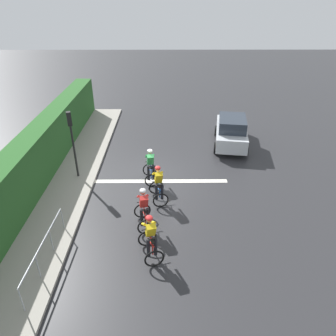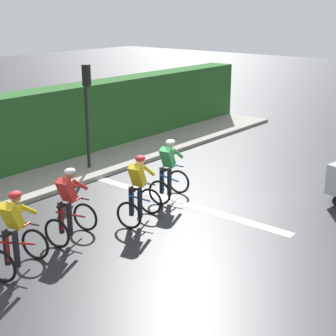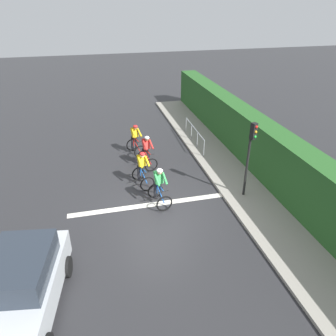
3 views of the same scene
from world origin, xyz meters
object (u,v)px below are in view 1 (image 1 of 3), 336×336
at_px(cyclist_second, 144,210).
at_px(cyclist_mid, 158,185).
at_px(car_silver, 231,131).
at_px(pedestrian_railing_kerbside, 44,248).
at_px(cyclist_lead, 151,239).
at_px(cyclist_fourth, 150,167).
at_px(traffic_light_near_crossing, 72,136).

xyz_separation_m(cyclist_second, cyclist_mid, (-0.51, -1.71, 0.00)).
bearing_deg(car_silver, cyclist_mid, 54.36).
bearing_deg(pedestrian_railing_kerbside, cyclist_lead, -173.37).
relative_size(cyclist_fourth, traffic_light_near_crossing, 0.50).
bearing_deg(cyclist_second, cyclist_lead, 101.11).
relative_size(car_silver, pedestrian_railing_kerbside, 1.19).
relative_size(cyclist_mid, traffic_light_near_crossing, 0.50).
bearing_deg(cyclist_fourth, cyclist_lead, 92.43).
bearing_deg(cyclist_lead, cyclist_fourth, -87.57).
xyz_separation_m(cyclist_lead, cyclist_fourth, (0.21, -4.95, 0.00)).
bearing_deg(cyclist_lead, cyclist_mid, -93.38).
relative_size(car_silver, traffic_light_near_crossing, 1.29).
distance_m(cyclist_fourth, car_silver, 6.17).
height_order(car_silver, pedestrian_railing_kerbside, car_silver).
height_order(cyclist_fourth, pedestrian_railing_kerbside, cyclist_fourth).
xyz_separation_m(cyclist_mid, traffic_light_near_crossing, (3.99, -2.03, 1.43)).
bearing_deg(traffic_light_near_crossing, cyclist_fourth, 173.52).
xyz_separation_m(cyclist_second, cyclist_fourth, (-0.11, -3.34, 0.00)).
height_order(cyclist_second, traffic_light_near_crossing, traffic_light_near_crossing).
bearing_deg(cyclist_mid, pedestrian_railing_kerbside, 45.85).
xyz_separation_m(car_silver, traffic_light_near_crossing, (8.14, 3.75, 1.35)).
bearing_deg(car_silver, traffic_light_near_crossing, 24.74).
distance_m(cyclist_mid, pedestrian_railing_kerbside, 5.18).
bearing_deg(traffic_light_near_crossing, pedestrian_railing_kerbside, 93.81).
relative_size(cyclist_lead, cyclist_fourth, 1.00).
height_order(cyclist_fourth, car_silver, car_silver).
xyz_separation_m(cyclist_mid, cyclist_fourth, (0.41, -1.63, 0.00)).
relative_size(cyclist_mid, pedestrian_railing_kerbside, 0.46).
height_order(car_silver, traffic_light_near_crossing, traffic_light_near_crossing).
bearing_deg(cyclist_second, car_silver, -121.85).
bearing_deg(cyclist_mid, cyclist_lead, 86.62).
xyz_separation_m(cyclist_fourth, car_silver, (-4.55, -4.16, 0.08)).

